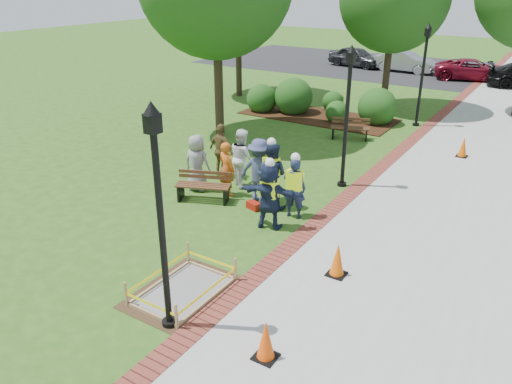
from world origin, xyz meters
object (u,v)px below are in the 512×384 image
Objects in this scene: wet_concrete_pad at (183,283)px; hivis_worker_c at (271,174)px; hivis_worker_b at (295,186)px; hivis_worker_a at (270,194)px; bench_near at (203,192)px; lamp_near at (160,205)px; cone_front at (266,341)px.

hivis_worker_c reaches higher than wet_concrete_pad.
hivis_worker_a is at bearing -105.02° from hivis_worker_b.
bench_near is 6.03m from lamp_near.
cone_front reaches higher than wet_concrete_pad.
lamp_near reaches higher than wet_concrete_pad.
bench_near is (-2.49, 3.86, 0.04)m from wet_concrete_pad.
hivis_worker_a is 0.94× the size of hivis_worker_c.
wet_concrete_pad is at bearing 115.60° from lamp_near.
hivis_worker_b is (0.22, 4.36, 0.67)m from wet_concrete_pad.
bench_near is at bearing 122.81° from wet_concrete_pad.
hivis_worker_a reaches higher than cone_front.
cone_front is 0.18× the size of lamp_near.
lamp_near reaches higher than hivis_worker_c.
lamp_near is (-1.99, -0.20, 2.11)m from cone_front.
hivis_worker_c reaches higher than cone_front.
wet_concrete_pad is at bearing -57.19° from bench_near.
hivis_worker_a reaches higher than bench_near.
lamp_near is at bearing -78.91° from hivis_worker_c.
lamp_near is (0.45, -0.93, 2.25)m from wet_concrete_pad.
hivis_worker_b is at bearing 87.15° from wet_concrete_pad.
hivis_worker_a is at bearing 90.38° from wet_concrete_pad.
hivis_worker_a is at bearing 96.08° from lamp_near.
hivis_worker_c reaches higher than hivis_worker_a.
lamp_near reaches higher than bench_near.
lamp_near is 5.79m from hivis_worker_c.
bench_near reaches higher than cone_front.
hivis_worker_b is at bearing -13.38° from hivis_worker_c.
hivis_worker_b is (-0.23, 5.29, -1.57)m from lamp_near.
cone_front is at bearing 5.80° from lamp_near.
bench_near is at bearing -169.52° from hivis_worker_b.
hivis_worker_b is 0.88m from hivis_worker_c.
bench_near is 2.12m from hivis_worker_c.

